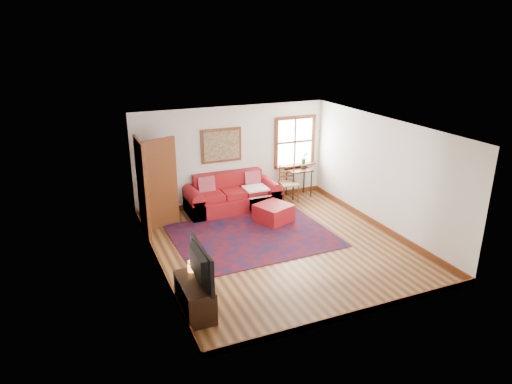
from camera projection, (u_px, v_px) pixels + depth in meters
name	position (u px, v px, depth m)	size (l,w,h in m)	color
ground	(279.00, 245.00, 9.52)	(5.50, 5.50, 0.00)	#482813
room_envelope	(280.00, 169.00, 8.98)	(5.04, 5.54, 2.52)	silver
window	(296.00, 147.00, 12.08)	(1.18, 0.20, 1.38)	white
doorway	(153.00, 185.00, 9.89)	(0.89, 1.08, 2.14)	black
framed_artwork	(221.00, 146.00, 11.24)	(1.05, 0.07, 0.85)	brown
persian_rug	(252.00, 235.00, 9.94)	(3.34, 2.67, 0.02)	#510B10
red_leather_sofa	(232.00, 198.00, 11.35)	(2.29, 0.94, 0.89)	maroon
red_ottoman	(273.00, 213.00, 10.64)	(0.72, 0.72, 0.41)	maroon
side_table	(299.00, 174.00, 12.10)	(0.64, 0.48, 0.76)	black
ladder_back_chair	(288.00, 181.00, 11.85)	(0.50, 0.48, 0.97)	tan
media_cabinet	(195.00, 297.00, 7.19)	(0.44, 0.98, 0.54)	black
television	(195.00, 265.00, 6.97)	(1.08, 0.14, 0.62)	black
candle_hurricane	(191.00, 267.00, 7.39)	(0.12, 0.12, 0.18)	silver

